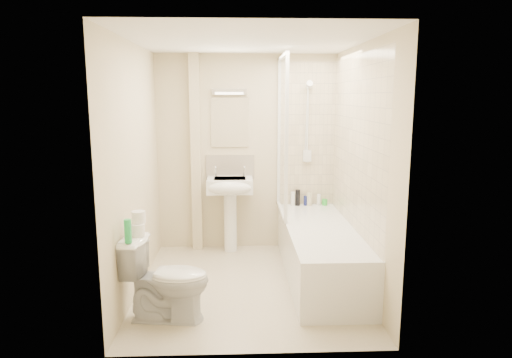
{
  "coord_description": "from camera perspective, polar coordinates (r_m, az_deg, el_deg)",
  "views": [
    {
      "loc": [
        -0.11,
        -4.37,
        1.9
      ],
      "look_at": [
        0.08,
        0.2,
        1.07
      ],
      "focal_mm": 32.0,
      "sensor_mm": 36.0,
      "label": 1
    }
  ],
  "objects": [
    {
      "name": "pedestal_sink",
      "position": [
        5.5,
        -3.27,
        -1.85
      ],
      "size": [
        0.55,
        0.5,
        1.05
      ],
      "color": "white",
      "rests_on": "ground"
    },
    {
      "name": "green_bottle",
      "position": [
        3.84,
        -15.72,
        -6.3
      ],
      "size": [
        0.06,
        0.06,
        0.2
      ],
      "primitive_type": "cylinder",
      "color": "green",
      "rests_on": "toilet"
    },
    {
      "name": "pipe_boxing",
      "position": [
        5.62,
        -7.51,
        3.11
      ],
      "size": [
        0.12,
        0.12,
        2.4
      ],
      "primitive_type": "cube",
      "color": "beige",
      "rests_on": "ground"
    },
    {
      "name": "wall_left",
      "position": [
        4.53,
        -14.92,
        1.12
      ],
      "size": [
        0.02,
        2.5,
        2.4
      ],
      "primitive_type": "cube",
      "color": "beige",
      "rests_on": "ground"
    },
    {
      "name": "shower_screen",
      "position": [
        5.21,
        3.32,
        5.38
      ],
      "size": [
        0.04,
        0.92,
        1.8
      ],
      "color": "white",
      "rests_on": "bathtub"
    },
    {
      "name": "strip_light",
      "position": [
        5.58,
        -3.37,
        10.84
      ],
      "size": [
        0.42,
        0.07,
        0.07
      ],
      "primitive_type": "cube",
      "color": "silver",
      "rests_on": "wall_back"
    },
    {
      "name": "bottle_green",
      "position": [
        5.78,
        8.58,
        -2.88
      ],
      "size": [
        0.07,
        0.07,
        0.08
      ],
      "primitive_type": "cylinder",
      "color": "green",
      "rests_on": "bathtub"
    },
    {
      "name": "tile_right",
      "position": [
        4.74,
        12.35,
        4.37
      ],
      "size": [
        0.01,
        2.1,
        1.75
      ],
      "primitive_type": "cube",
      "color": "beige",
      "rests_on": "wall_right"
    },
    {
      "name": "tile_back",
      "position": [
        5.69,
        6.41,
        5.49
      ],
      "size": [
        0.7,
        0.01,
        1.75
      ],
      "primitive_type": "cube",
      "color": "beige",
      "rests_on": "wall_back"
    },
    {
      "name": "splashback",
      "position": [
        5.67,
        -3.26,
        1.51
      ],
      "size": [
        0.6,
        0.02,
        0.3
      ],
      "primitive_type": "cube",
      "color": "beige",
      "rests_on": "wall_back"
    },
    {
      "name": "bottle_white_a",
      "position": [
        5.71,
        4.64,
        -2.48
      ],
      "size": [
        0.06,
        0.06,
        0.17
      ],
      "primitive_type": "cylinder",
      "color": "white",
      "rests_on": "bathtub"
    },
    {
      "name": "floor",
      "position": [
        4.76,
        -0.83,
        -13.16
      ],
      "size": [
        2.5,
        2.5,
        0.0
      ],
      "primitive_type": "plane",
      "color": "beige",
      "rests_on": "ground"
    },
    {
      "name": "toilet_roll_lower",
      "position": [
        4.02,
        -14.55,
        -6.19
      ],
      "size": [
        0.11,
        0.11,
        0.1
      ],
      "primitive_type": "cylinder",
      "color": "white",
      "rests_on": "toilet"
    },
    {
      "name": "ceiling",
      "position": [
        4.4,
        -0.92,
        16.88
      ],
      "size": [
        2.2,
        2.5,
        0.02
      ],
      "primitive_type": "cube",
      "color": "white",
      "rests_on": "wall_back"
    },
    {
      "name": "toilet",
      "position": [
        4.05,
        -11.07,
        -12.12
      ],
      "size": [
        0.57,
        0.81,
        0.73
      ],
      "primitive_type": "imported",
      "rotation": [
        0.0,
        0.0,
        1.45
      ],
      "color": "white",
      "rests_on": "ground"
    },
    {
      "name": "toilet_roll_upper",
      "position": [
        4.03,
        -14.47,
        -4.63
      ],
      "size": [
        0.12,
        0.12,
        0.1
      ],
      "primitive_type": "cylinder",
      "color": "white",
      "rests_on": "toilet_roll_lower"
    },
    {
      "name": "bottle_cream",
      "position": [
        5.74,
        6.66,
        -2.52
      ],
      "size": [
        0.07,
        0.07,
        0.16
      ],
      "primitive_type": "cylinder",
      "color": "beige",
      "rests_on": "bathtub"
    },
    {
      "name": "bottle_black_b",
      "position": [
        5.71,
        5.23,
        -2.33
      ],
      "size": [
        0.06,
        0.06,
        0.2
      ],
      "primitive_type": "cylinder",
      "color": "black",
      "rests_on": "bathtub"
    },
    {
      "name": "wall_back",
      "position": [
        5.66,
        -1.19,
        3.24
      ],
      "size": [
        2.2,
        0.02,
        2.4
      ],
      "primitive_type": "cube",
      "color": "beige",
      "rests_on": "ground"
    },
    {
      "name": "bathtub",
      "position": [
        4.92,
        7.97,
        -8.88
      ],
      "size": [
        0.7,
        2.1,
        0.55
      ],
      "color": "white",
      "rests_on": "ground"
    },
    {
      "name": "bottle_blue",
      "position": [
        5.74,
        6.21,
        -2.71
      ],
      "size": [
        0.05,
        0.05,
        0.12
      ],
      "primitive_type": "cylinder",
      "color": "navy",
      "rests_on": "bathtub"
    },
    {
      "name": "wall_right",
      "position": [
        4.58,
        13.01,
        1.3
      ],
      "size": [
        0.02,
        2.5,
        2.4
      ],
      "primitive_type": "cube",
      "color": "beige",
      "rests_on": "ground"
    },
    {
      "name": "shower_fixture",
      "position": [
        5.64,
        6.49,
        6.68
      ],
      "size": [
        0.1,
        0.16,
        0.99
      ],
      "color": "white",
      "rests_on": "wall_back"
    },
    {
      "name": "mirror",
      "position": [
        5.62,
        -3.32,
        7.06
      ],
      "size": [
        0.46,
        0.01,
        0.6
      ],
      "primitive_type": "cube",
      "color": "white",
      "rests_on": "wall_back"
    },
    {
      "name": "bottle_white_b",
      "position": [
        5.76,
        7.86,
        -2.58
      ],
      "size": [
        0.05,
        0.05,
        0.14
      ],
      "primitive_type": "cylinder",
      "color": "white",
      "rests_on": "bathtub"
    }
  ]
}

